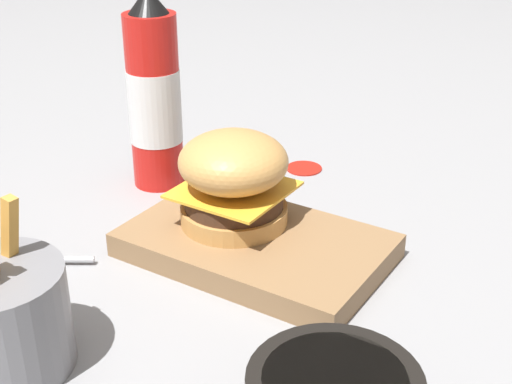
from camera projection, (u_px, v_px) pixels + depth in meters
The scene contains 5 objects.
ground_plane at pixel (235, 243), 0.79m from camera, with size 6.00×6.00×0.00m, color gray.
serving_board at pixel (256, 245), 0.76m from camera, with size 0.27×0.17×0.03m.
burger at pixel (232, 178), 0.76m from camera, with size 0.12×0.12×0.10m.
ketchup_bottle at pixel (154, 98), 0.88m from camera, with size 0.07×0.07×0.25m.
ketchup_puddle at pixel (304, 168), 0.97m from camera, with size 0.05×0.05×0.00m.
Camera 1 is at (-0.38, 0.56, 0.40)m, focal length 50.00 mm.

